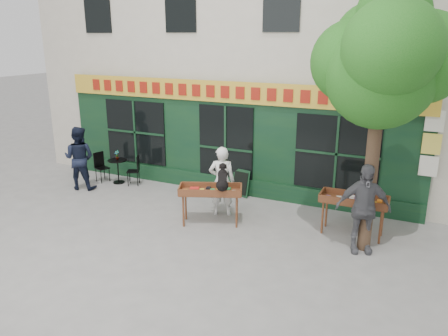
{
  "coord_description": "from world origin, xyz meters",
  "views": [
    {
      "loc": [
        5.22,
        -8.91,
        4.5
      ],
      "look_at": [
        0.8,
        0.5,
        1.35
      ],
      "focal_mm": 35.0,
      "sensor_mm": 36.0,
      "label": 1
    }
  ],
  "objects_px": {
    "book_cart_center": "(210,192)",
    "woman": "(222,181)",
    "dog": "(222,177)",
    "man_right": "(363,208)",
    "man_left": "(79,158)",
    "bistro_table": "(118,167)",
    "book_cart_right": "(354,202)"
  },
  "relations": [
    {
      "from": "dog",
      "to": "bistro_table",
      "type": "relative_size",
      "value": 0.79
    },
    {
      "from": "book_cart_center",
      "to": "book_cart_right",
      "type": "height_order",
      "value": "same"
    },
    {
      "from": "dog",
      "to": "man_right",
      "type": "distance_m",
      "value": 3.27
    },
    {
      "from": "man_right",
      "to": "man_left",
      "type": "bearing_deg",
      "value": 155.57
    },
    {
      "from": "woman",
      "to": "book_cart_right",
      "type": "relative_size",
      "value": 1.22
    },
    {
      "from": "book_cart_right",
      "to": "man_left",
      "type": "relative_size",
      "value": 0.78
    },
    {
      "from": "book_cart_center",
      "to": "man_right",
      "type": "xyz_separation_m",
      "value": [
        3.6,
        0.08,
        0.17
      ]
    },
    {
      "from": "dog",
      "to": "man_left",
      "type": "height_order",
      "value": "man_left"
    },
    {
      "from": "book_cart_right",
      "to": "bistro_table",
      "type": "height_order",
      "value": "book_cart_right"
    },
    {
      "from": "man_left",
      "to": "bistro_table",
      "type": "bearing_deg",
      "value": -144.39
    },
    {
      "from": "book_cart_right",
      "to": "man_right",
      "type": "height_order",
      "value": "man_right"
    },
    {
      "from": "book_cart_center",
      "to": "dog",
      "type": "height_order",
      "value": "dog"
    },
    {
      "from": "dog",
      "to": "woman",
      "type": "relative_size",
      "value": 0.33
    },
    {
      "from": "man_right",
      "to": "bistro_table",
      "type": "relative_size",
      "value": 2.6
    },
    {
      "from": "book_cart_right",
      "to": "man_left",
      "type": "xyz_separation_m",
      "value": [
        -8.09,
        -0.17,
        0.14
      ]
    },
    {
      "from": "bistro_table",
      "to": "man_left",
      "type": "distance_m",
      "value": 1.22
    },
    {
      "from": "woman",
      "to": "man_left",
      "type": "bearing_deg",
      "value": -22.57
    },
    {
      "from": "book_cart_center",
      "to": "woman",
      "type": "distance_m",
      "value": 0.66
    },
    {
      "from": "book_cart_center",
      "to": "dog",
      "type": "bearing_deg",
      "value": -30.53
    },
    {
      "from": "dog",
      "to": "book_cart_center",
      "type": "bearing_deg",
      "value": 149.47
    },
    {
      "from": "book_cart_center",
      "to": "man_right",
      "type": "relative_size",
      "value": 0.82
    },
    {
      "from": "bistro_table",
      "to": "woman",
      "type": "bearing_deg",
      "value": -12.61
    },
    {
      "from": "man_right",
      "to": "bistro_table",
      "type": "height_order",
      "value": "man_right"
    },
    {
      "from": "woman",
      "to": "man_left",
      "type": "relative_size",
      "value": 0.95
    },
    {
      "from": "dog",
      "to": "book_cart_right",
      "type": "height_order",
      "value": "dog"
    },
    {
      "from": "dog",
      "to": "man_left",
      "type": "xyz_separation_m",
      "value": [
        -5.14,
        0.71,
        -0.32
      ]
    },
    {
      "from": "woman",
      "to": "bistro_table",
      "type": "relative_size",
      "value": 2.41
    },
    {
      "from": "man_right",
      "to": "man_left",
      "type": "height_order",
      "value": "man_right"
    },
    {
      "from": "bistro_table",
      "to": "book_cart_right",
      "type": "bearing_deg",
      "value": -5.64
    },
    {
      "from": "book_cart_center",
      "to": "bistro_table",
      "type": "height_order",
      "value": "book_cart_center"
    },
    {
      "from": "man_right",
      "to": "bistro_table",
      "type": "distance_m",
      "value": 7.84
    },
    {
      "from": "bistro_table",
      "to": "man_right",
      "type": "bearing_deg",
      "value": -10.9
    }
  ]
}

